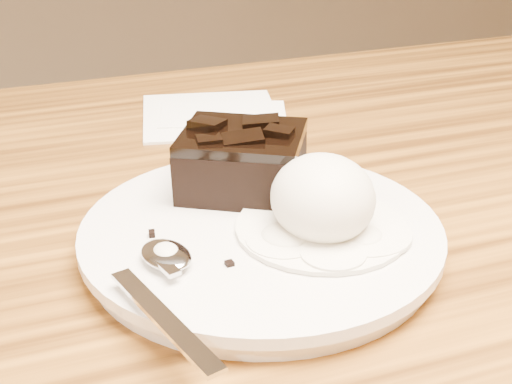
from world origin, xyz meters
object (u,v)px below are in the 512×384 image
object	(u,v)px
plate	(261,238)
spoon	(166,257)
napkin	(211,114)
ice_cream_scoop	(323,198)
brownie	(242,165)

from	to	relation	value
plate	spoon	distance (m)	0.08
spoon	napkin	world-z (taller)	spoon
ice_cream_scoop	napkin	distance (m)	0.28
plate	napkin	world-z (taller)	plate
spoon	napkin	distance (m)	0.31
plate	napkin	xyz separation A→B (m)	(0.04, 0.26, -0.01)
ice_cream_scoop	napkin	world-z (taller)	ice_cream_scoop
plate	napkin	bearing A→B (deg)	80.44
brownie	napkin	size ratio (longest dim) A/B	0.63
ice_cream_scoop	spoon	xyz separation A→B (m)	(-0.11, -0.00, -0.02)
plate	ice_cream_scoop	xyz separation A→B (m)	(0.03, -0.02, 0.03)
ice_cream_scoop	spoon	distance (m)	0.11
ice_cream_scoop	spoon	bearing A→B (deg)	-177.64
brownie	spoon	xyz separation A→B (m)	(-0.08, -0.08, -0.02)
brownie	napkin	world-z (taller)	brownie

